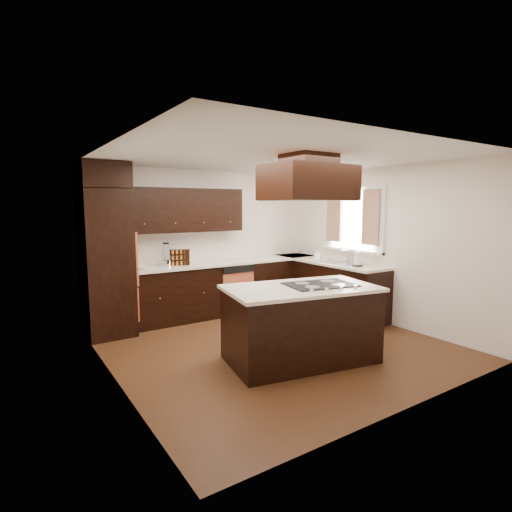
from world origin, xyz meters
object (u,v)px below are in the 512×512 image
oven_column (106,263)px  spice_rack (180,257)px  island (301,325)px  range_hood (308,183)px

oven_column → spice_rack: bearing=4.6°
island → spice_rack: (-0.55, 2.43, 0.61)m
island → spice_rack: spice_rack is taller
oven_column → range_hood: 3.13m
island → spice_rack: bearing=113.6°
island → range_hood: (0.15, 0.08, 1.72)m
range_hood → spice_rack: (-0.70, 2.35, -1.11)m
island → range_hood: bearing=38.0°
spice_rack → range_hood: bearing=-49.3°
island → range_hood: size_ratio=1.66×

